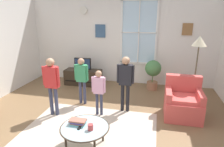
{
  "coord_description": "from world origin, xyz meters",
  "views": [
    {
      "loc": [
        1.11,
        -3.34,
        2.2
      ],
      "look_at": [
        0.22,
        0.59,
        0.95
      ],
      "focal_mm": 31.5,
      "sensor_mm": 36.0,
      "label": 1
    }
  ],
  "objects_px": {
    "person_green_shirt": "(82,76)",
    "book_stack": "(78,122)",
    "cup": "(90,127)",
    "remote_near_books": "(80,127)",
    "person_pink_shirt": "(99,88)",
    "armchair": "(183,102)",
    "potted_plant_by_window": "(153,72)",
    "person_red_shirt": "(52,80)",
    "tv_stand": "(83,77)",
    "floor_lamp": "(199,49)",
    "television": "(83,64)",
    "person_black_shirt": "(126,78)",
    "coffee_table": "(85,128)"
  },
  "relations": [
    {
      "from": "coffee_table",
      "to": "person_green_shirt",
      "type": "height_order",
      "value": "person_green_shirt"
    },
    {
      "from": "tv_stand",
      "to": "book_stack",
      "type": "xyz_separation_m",
      "value": [
        0.99,
        -2.85,
        0.21
      ]
    },
    {
      "from": "person_pink_shirt",
      "to": "cup",
      "type": "bearing_deg",
      "value": -80.03
    },
    {
      "from": "floor_lamp",
      "to": "potted_plant_by_window",
      "type": "bearing_deg",
      "value": 138.04
    },
    {
      "from": "armchair",
      "to": "coffee_table",
      "type": "bearing_deg",
      "value": -138.85
    },
    {
      "from": "coffee_table",
      "to": "person_pink_shirt",
      "type": "bearing_deg",
      "value": 94.61
    },
    {
      "from": "armchair",
      "to": "potted_plant_by_window",
      "type": "distance_m",
      "value": 1.64
    },
    {
      "from": "television",
      "to": "book_stack",
      "type": "distance_m",
      "value": 3.03
    },
    {
      "from": "tv_stand",
      "to": "coffee_table",
      "type": "xyz_separation_m",
      "value": [
        1.13,
        -2.9,
        0.14
      ]
    },
    {
      "from": "person_pink_shirt",
      "to": "armchair",
      "type": "bearing_deg",
      "value": 10.89
    },
    {
      "from": "cup",
      "to": "remote_near_books",
      "type": "relative_size",
      "value": 0.73
    },
    {
      "from": "book_stack",
      "to": "cup",
      "type": "xyz_separation_m",
      "value": [
        0.26,
        -0.11,
        0.01
      ]
    },
    {
      "from": "floor_lamp",
      "to": "person_green_shirt",
      "type": "bearing_deg",
      "value": -169.91
    },
    {
      "from": "cup",
      "to": "person_red_shirt",
      "type": "xyz_separation_m",
      "value": [
        -1.19,
        0.98,
        0.36
      ]
    },
    {
      "from": "armchair",
      "to": "book_stack",
      "type": "relative_size",
      "value": 3.11
    },
    {
      "from": "coffee_table",
      "to": "potted_plant_by_window",
      "type": "bearing_deg",
      "value": 71.1
    },
    {
      "from": "person_green_shirt",
      "to": "cup",
      "type": "bearing_deg",
      "value": -64.92
    },
    {
      "from": "person_green_shirt",
      "to": "armchair",
      "type": "bearing_deg",
      "value": -2.73
    },
    {
      "from": "person_red_shirt",
      "to": "television",
      "type": "bearing_deg",
      "value": 91.8
    },
    {
      "from": "book_stack",
      "to": "floor_lamp",
      "type": "xyz_separation_m",
      "value": [
        2.13,
        2.02,
        0.97
      ]
    },
    {
      "from": "person_green_shirt",
      "to": "book_stack",
      "type": "bearing_deg",
      "value": -71.5
    },
    {
      "from": "book_stack",
      "to": "floor_lamp",
      "type": "distance_m",
      "value": 3.1
    },
    {
      "from": "person_green_shirt",
      "to": "person_red_shirt",
      "type": "xyz_separation_m",
      "value": [
        -0.41,
        -0.68,
        0.08
      ]
    },
    {
      "from": "person_pink_shirt",
      "to": "remote_near_books",
      "type": "bearing_deg",
      "value": -88.78
    },
    {
      "from": "armchair",
      "to": "person_red_shirt",
      "type": "xyz_separation_m",
      "value": [
        -2.77,
        -0.56,
        0.49
      ]
    },
    {
      "from": "remote_near_books",
      "to": "floor_lamp",
      "type": "distance_m",
      "value": 3.11
    },
    {
      "from": "television",
      "to": "potted_plant_by_window",
      "type": "relative_size",
      "value": 0.6
    },
    {
      "from": "person_black_shirt",
      "to": "television",
      "type": "bearing_deg",
      "value": 137.21
    },
    {
      "from": "person_black_shirt",
      "to": "book_stack",
      "type": "bearing_deg",
      "value": -112.49
    },
    {
      "from": "tv_stand",
      "to": "armchair",
      "type": "bearing_deg",
      "value": -26.5
    },
    {
      "from": "person_pink_shirt",
      "to": "potted_plant_by_window",
      "type": "height_order",
      "value": "person_pink_shirt"
    },
    {
      "from": "tv_stand",
      "to": "person_red_shirt",
      "type": "xyz_separation_m",
      "value": [
        0.06,
        -1.98,
        0.58
      ]
    },
    {
      "from": "television",
      "to": "person_green_shirt",
      "type": "height_order",
      "value": "person_green_shirt"
    },
    {
      "from": "book_stack",
      "to": "remote_near_books",
      "type": "distance_m",
      "value": 0.12
    },
    {
      "from": "book_stack",
      "to": "person_black_shirt",
      "type": "height_order",
      "value": "person_black_shirt"
    },
    {
      "from": "potted_plant_by_window",
      "to": "cup",
      "type": "bearing_deg",
      "value": -106.49
    },
    {
      "from": "person_green_shirt",
      "to": "person_red_shirt",
      "type": "height_order",
      "value": "person_red_shirt"
    },
    {
      "from": "television",
      "to": "person_pink_shirt",
      "type": "distance_m",
      "value": 2.04
    },
    {
      "from": "person_green_shirt",
      "to": "person_pink_shirt",
      "type": "xyz_separation_m",
      "value": [
        0.57,
        -0.46,
        -0.09
      ]
    },
    {
      "from": "person_black_shirt",
      "to": "potted_plant_by_window",
      "type": "height_order",
      "value": "person_black_shirt"
    },
    {
      "from": "armchair",
      "to": "remote_near_books",
      "type": "height_order",
      "value": "armchair"
    },
    {
      "from": "person_black_shirt",
      "to": "cup",
      "type": "bearing_deg",
      "value": -101.97
    },
    {
      "from": "remote_near_books",
      "to": "potted_plant_by_window",
      "type": "xyz_separation_m",
      "value": [
        1.08,
        2.99,
        0.14
      ]
    },
    {
      "from": "person_pink_shirt",
      "to": "floor_lamp",
      "type": "xyz_separation_m",
      "value": [
        2.09,
        0.93,
        0.77
      ]
    },
    {
      "from": "book_stack",
      "to": "person_red_shirt",
      "type": "relative_size",
      "value": 0.22
    },
    {
      "from": "tv_stand",
      "to": "remote_near_books",
      "type": "bearing_deg",
      "value": -70.06
    },
    {
      "from": "armchair",
      "to": "cup",
      "type": "bearing_deg",
      "value": -135.66
    },
    {
      "from": "coffee_table",
      "to": "potted_plant_by_window",
      "type": "height_order",
      "value": "potted_plant_by_window"
    },
    {
      "from": "armchair",
      "to": "remote_near_books",
      "type": "distance_m",
      "value": 2.34
    },
    {
      "from": "armchair",
      "to": "cup",
      "type": "height_order",
      "value": "armchair"
    }
  ]
}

